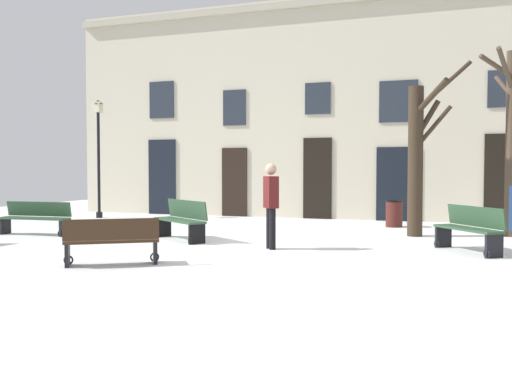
# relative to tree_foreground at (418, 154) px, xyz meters

# --- Properties ---
(ground_plane) EXTENTS (29.21, 29.21, 0.00)m
(ground_plane) POSITION_rel_tree_foreground_xyz_m (-3.67, -3.26, -2.06)
(ground_plane) COLOR white
(building_facade) EXTENTS (18.26, 0.60, 7.52)m
(building_facade) POSITION_rel_tree_foreground_xyz_m (-3.66, 4.30, 1.74)
(building_facade) COLOR beige
(building_facade) RESTS_ON ground
(tree_foreground) EXTENTS (1.50, 1.25, 4.38)m
(tree_foreground) POSITION_rel_tree_foreground_xyz_m (0.00, 0.00, 0.00)
(tree_foreground) COLOR #382B1E
(tree_foreground) RESTS_ON ground
(tree_center) EXTENTS (1.86, 2.04, 4.77)m
(tree_center) POSITION_rel_tree_foreground_xyz_m (2.21, 0.70, 0.51)
(tree_center) COLOR #4C3D2D
(tree_center) RESTS_ON ground
(streetlamp) EXTENTS (0.30, 0.30, 4.07)m
(streetlamp) POSITION_rel_tree_foreground_xyz_m (-10.74, 1.93, 0.42)
(streetlamp) COLOR black
(streetlamp) RESTS_ON ground
(litter_bin) EXTENTS (0.51, 0.51, 0.77)m
(litter_bin) POSITION_rel_tree_foreground_xyz_m (-0.77, 2.15, -1.67)
(litter_bin) COLOR #4C1E19
(litter_bin) RESTS_ON ground
(bench_back_to_back_right) EXTENTS (1.38, 1.61, 0.94)m
(bench_back_to_back_right) POSITION_rel_tree_foreground_xyz_m (1.18, -2.48, -1.57)
(bench_back_to_back_right) COLOR #2D4C33
(bench_back_to_back_right) RESTS_ON ground
(bench_near_center_tree) EXTENTS (1.94, 0.56, 0.85)m
(bench_near_center_tree) POSITION_rel_tree_foreground_xyz_m (-9.27, -2.93, -1.61)
(bench_near_center_tree) COLOR #2D4C33
(bench_near_center_tree) RESTS_ON ground
(bench_by_litter_bin) EXTENTS (1.63, 1.29, 0.84)m
(bench_by_litter_bin) POSITION_rel_tree_foreground_xyz_m (-4.80, -6.22, -1.63)
(bench_by_litter_bin) COLOR #3D2819
(bench_by_litter_bin) RESTS_ON ground
(bench_back_to_back_left) EXTENTS (1.77, 1.45, 0.95)m
(bench_back_to_back_left) POSITION_rel_tree_foreground_xyz_m (-5.25, -2.64, -1.56)
(bench_back_to_back_left) COLOR #2D4C33
(bench_back_to_back_left) RESTS_ON ground
(person_near_bench) EXTENTS (0.41, 0.44, 1.81)m
(person_near_bench) POSITION_rel_tree_foreground_xyz_m (-2.77, -3.38, -1.04)
(person_near_bench) COLOR black
(person_near_bench) RESTS_ON ground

